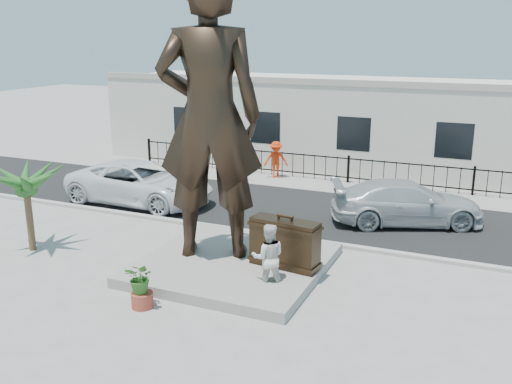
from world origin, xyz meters
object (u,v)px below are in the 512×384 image
at_px(tourist, 268,257).
at_px(car_white, 140,183).
at_px(suitcase, 285,243).
at_px(statue, 209,117).

relative_size(tourist, car_white, 0.31).
height_order(suitcase, car_white, car_white).
bearing_deg(car_white, statue, -127.22).
xyz_separation_m(statue, suitcase, (2.39, -0.08, -3.46)).
xyz_separation_m(statue, car_white, (-5.66, 4.45, -3.60)).
bearing_deg(statue, suitcase, 155.60).
distance_m(statue, suitcase, 4.20).
height_order(suitcase, tourist, tourist).
height_order(statue, car_white, statue).
relative_size(statue, suitcase, 4.19).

